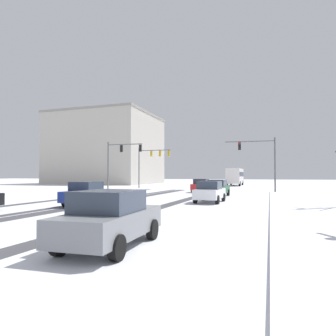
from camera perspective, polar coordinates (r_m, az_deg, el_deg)
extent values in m
cube|color=#424247|center=(25.43, -8.86, -5.99)|extent=(1.19, 36.90, 0.01)
cube|color=#424247|center=(28.11, -18.07, -5.50)|extent=(0.92, 36.90, 0.01)
cube|color=#424247|center=(25.97, -11.09, -5.89)|extent=(0.73, 36.90, 0.01)
cube|color=#424247|center=(23.53, 2.15, -6.38)|extent=(0.93, 36.90, 0.01)
cube|color=white|center=(20.99, 24.21, -6.71)|extent=(4.00, 36.90, 0.12)
cylinder|color=#56565B|center=(37.27, 19.58, 0.53)|extent=(0.18, 0.18, 6.50)
cylinder|color=#56565B|center=(37.36, 15.14, 4.88)|extent=(5.73, 0.46, 0.12)
cube|color=black|center=(37.33, 13.38, 4.02)|extent=(0.33, 0.26, 0.90)
sphere|color=red|center=(37.20, 13.37, 4.51)|extent=(0.20, 0.20, 0.20)
sphere|color=black|center=(37.17, 13.38, 4.05)|extent=(0.20, 0.20, 0.20)
sphere|color=black|center=(37.14, 13.38, 3.59)|extent=(0.20, 0.20, 0.20)
cylinder|color=#56565B|center=(49.62, -5.51, 0.00)|extent=(0.18, 0.18, 6.50)
cylinder|color=#56565B|center=(48.78, -2.58, 3.37)|extent=(5.39, 0.23, 0.12)
cube|color=#B79319|center=(48.93, -3.17, 2.71)|extent=(0.32, 0.25, 0.90)
sphere|color=red|center=(49.10, -3.11, 3.05)|extent=(0.20, 0.20, 0.20)
sphere|color=black|center=(49.08, -3.11, 2.70)|extent=(0.20, 0.20, 0.20)
sphere|color=black|center=(49.06, -3.11, 2.35)|extent=(0.20, 0.20, 0.20)
cube|color=#B79319|center=(48.43, -1.53, 2.75)|extent=(0.32, 0.25, 0.90)
sphere|color=red|center=(48.60, -1.47, 3.09)|extent=(0.20, 0.20, 0.20)
sphere|color=black|center=(48.58, -1.47, 2.74)|extent=(0.20, 0.20, 0.20)
sphere|color=black|center=(48.56, -1.47, 2.38)|extent=(0.20, 0.20, 0.20)
cube|color=#B79319|center=(47.96, 0.15, 2.79)|extent=(0.32, 0.25, 0.90)
sphere|color=red|center=(48.14, 0.21, 3.13)|extent=(0.20, 0.20, 0.20)
sphere|color=black|center=(48.12, 0.21, 2.78)|extent=(0.20, 0.20, 0.20)
sphere|color=black|center=(48.10, 0.21, 2.42)|extent=(0.20, 0.20, 0.20)
cylinder|color=#56565B|center=(40.71, -11.28, 0.32)|extent=(0.18, 0.18, 6.50)
cylinder|color=#56565B|center=(39.88, -8.17, 4.45)|extent=(4.80, 0.40, 0.12)
cube|color=black|center=(40.02, -8.81, 3.64)|extent=(0.33, 0.26, 0.90)
sphere|color=red|center=(40.19, -8.71, 4.05)|extent=(0.20, 0.20, 0.20)
sphere|color=black|center=(40.16, -8.71, 3.62)|extent=(0.20, 0.20, 0.20)
sphere|color=black|center=(40.14, -8.71, 3.19)|extent=(0.20, 0.20, 0.20)
cube|color=black|center=(39.01, -5.26, 3.76)|extent=(0.33, 0.26, 0.90)
sphere|color=red|center=(39.19, -5.17, 4.18)|extent=(0.20, 0.20, 0.20)
sphere|color=black|center=(39.16, -5.17, 3.74)|extent=(0.20, 0.20, 0.20)
sphere|color=black|center=(39.14, -5.18, 3.30)|extent=(0.20, 0.20, 0.20)
cube|color=red|center=(36.71, 6.38, -3.54)|extent=(1.80, 4.14, 0.70)
cube|color=#2D3847|center=(36.54, 6.32, -2.53)|extent=(1.61, 1.94, 0.60)
cylinder|color=black|center=(38.15, 5.65, -3.99)|extent=(0.24, 0.65, 0.64)
cylinder|color=black|center=(37.78, 8.03, -4.01)|extent=(0.24, 0.65, 0.64)
cylinder|color=black|center=(35.70, 4.63, -4.17)|extent=(0.24, 0.65, 0.64)
cylinder|color=black|center=(35.30, 7.16, -4.19)|extent=(0.24, 0.65, 0.64)
cube|color=#194C2D|center=(29.86, 9.38, -4.03)|extent=(1.85, 4.16, 0.70)
cube|color=#2D3847|center=(29.69, 9.31, -2.79)|extent=(1.63, 1.96, 0.60)
cylinder|color=black|center=(31.28, 8.39, -4.55)|extent=(0.24, 0.65, 0.64)
cylinder|color=black|center=(30.98, 11.32, -4.57)|extent=(0.24, 0.65, 0.64)
cylinder|color=black|center=(28.81, 7.30, -4.83)|extent=(0.24, 0.65, 0.64)
cylinder|color=black|center=(28.48, 10.47, -4.85)|extent=(0.24, 0.65, 0.64)
cube|color=silver|center=(23.07, 7.93, -4.81)|extent=(1.80, 4.14, 0.70)
cube|color=#2D3847|center=(22.89, 7.85, -3.21)|extent=(1.60, 1.94, 0.60)
cylinder|color=black|center=(24.51, 6.71, -5.43)|extent=(0.23, 0.64, 0.64)
cylinder|color=black|center=(24.19, 10.45, -5.47)|extent=(0.23, 0.64, 0.64)
cylinder|color=black|center=(22.05, 5.18, -5.89)|extent=(0.23, 0.64, 0.64)
cylinder|color=black|center=(21.69, 9.33, -5.95)|extent=(0.23, 0.64, 0.64)
cube|color=#233899|center=(21.23, -14.98, -5.07)|extent=(1.77, 4.13, 0.70)
cube|color=#2D3847|center=(21.07, -15.19, -3.33)|extent=(1.59, 1.93, 0.60)
cylinder|color=black|center=(22.76, -14.97, -5.71)|extent=(0.23, 0.64, 0.64)
cylinder|color=black|center=(21.93, -11.40, -5.89)|extent=(0.23, 0.64, 0.64)
cylinder|color=black|center=(20.67, -18.80, -6.12)|extent=(0.23, 0.64, 0.64)
cylinder|color=black|center=(19.76, -15.01, -6.37)|extent=(0.23, 0.64, 0.64)
cube|color=slate|center=(8.95, -10.73, -10.25)|extent=(1.87, 4.17, 0.70)
cube|color=#2D3847|center=(8.74, -11.16, -6.16)|extent=(1.64, 1.96, 0.60)
cylinder|color=black|center=(10.48, -11.52, -10.87)|extent=(0.25, 0.65, 0.64)
cylinder|color=black|center=(9.84, -3.01, -11.52)|extent=(0.25, 0.65, 0.64)
cylinder|color=black|center=(8.36, -19.91, -13.26)|extent=(0.25, 0.65, 0.64)
cylinder|color=black|center=(7.54, -9.62, -14.64)|extent=(0.25, 0.65, 0.64)
cube|color=silver|center=(61.98, 12.60, -1.47)|extent=(2.62, 11.03, 2.90)
cube|color=#283342|center=(61.98, 12.60, -1.15)|extent=(2.65, 10.15, 0.90)
cylinder|color=black|center=(58.06, 13.41, -2.91)|extent=(0.31, 0.96, 0.96)
cylinder|color=black|center=(58.30, 11.08, -2.91)|extent=(0.31, 0.96, 0.96)
cylinder|color=black|center=(65.19, 13.92, -2.73)|extent=(0.31, 0.96, 0.96)
cylinder|color=black|center=(65.40, 11.84, -2.74)|extent=(0.31, 0.96, 0.96)
cube|color=#B2ADA3|center=(75.99, -11.50, 3.26)|extent=(22.95, 20.44, 16.34)
cube|color=gray|center=(77.12, -11.47, 9.50)|extent=(23.25, 20.74, 0.50)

